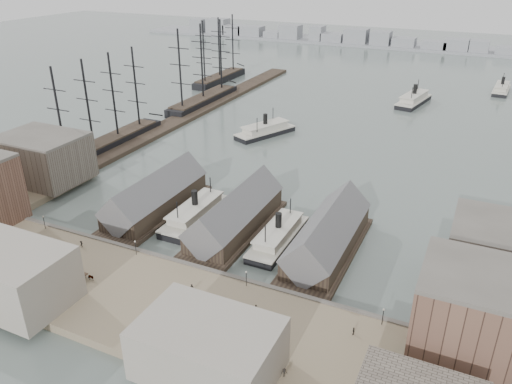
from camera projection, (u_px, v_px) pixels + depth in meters
The scene contains 36 objects.
ground at pixel (204, 261), 122.88m from camera, with size 900.00×900.00×0.00m, color #55635E.
quay at pixel (156, 305), 106.12m from camera, with size 180.00×30.00×2.00m, color #7C6C53.
seawall at pixel (193, 268), 118.14m from camera, with size 180.00×1.20×2.30m, color #59544C.
west_wharf at pixel (187, 116), 230.22m from camera, with size 10.00×220.00×1.60m, color #2D231C.
ferry_shed_west at pixel (156, 197), 144.61m from camera, with size 14.00×42.00×12.60m.
ferry_shed_center at pixel (235, 216), 134.65m from camera, with size 14.00×42.00×12.60m.
ferry_shed_east at pixel (328, 236), 124.69m from camera, with size 14.00×42.00×12.60m.
warehouse_west_back at pixel (44, 158), 160.50m from camera, with size 26.00×20.00×14.00m, color #60564C.
warehouse_east_front at pixel (508, 334), 82.83m from camera, with size 30.00×18.00×19.00m, color brown.
street_bldg_center at pixel (208, 348), 86.07m from camera, with size 24.00×16.00×10.00m, color gray.
street_bldg_west at pixel (2, 273), 104.79m from camera, with size 30.00×16.00×12.00m, color gray.
lamp_post_far_w at pixel (44, 220), 132.37m from camera, with size 0.44×0.44×3.92m.
lamp_post_near_w at pixel (135, 245), 120.88m from camera, with size 0.44×0.44×3.92m.
lamp_post_near_e at pixel (246, 276), 109.38m from camera, with size 0.44×0.44×3.92m.
lamp_post_far_e at pixel (383, 314), 97.89m from camera, with size 0.44×0.44×3.92m.
far_shore at pixel (417, 44), 394.76m from camera, with size 500.00×40.00×15.72m.
ferry_docked_west at pixel (196, 213), 141.07m from camera, with size 8.17×27.24×9.73m.
ferry_docked_east at pixel (278, 235), 129.96m from camera, with size 7.76×25.86×9.23m.
ferry_open_near at pixel (265, 130), 207.09m from camera, with size 18.87×28.26×9.76m.
ferry_open_mid at pixel (414, 99), 249.97m from camera, with size 14.15×30.88×10.63m.
ferry_open_far at pixel (501, 89), 271.26m from camera, with size 9.22×25.66×9.01m.
sailing_ship_near at pixel (107, 142), 192.57m from camera, with size 8.67×59.74×35.65m.
sailing_ship_mid at pixel (203, 99), 249.14m from camera, with size 9.48×54.76×38.96m.
sailing_ship_far at pixel (220, 77), 294.25m from camera, with size 8.83×49.04×36.29m.
tram at pixel (413, 355), 88.76m from camera, with size 2.98×10.70×3.79m.
horse_cart_left at pixel (7, 245), 124.53m from camera, with size 4.71×1.78×1.56m.
horse_cart_center at pixel (88, 277), 112.36m from camera, with size 4.84×1.54×1.56m.
horse_cart_right at pixel (258, 332), 96.04m from camera, with size 4.72×3.51×1.54m.
pedestrian_0 at pixel (32, 235), 128.74m from camera, with size 0.63×0.46×1.73m, color black.
pedestrian_2 at pixel (81, 244), 124.77m from camera, with size 1.13×0.65×1.75m, color black.
pedestrian_3 at pixel (57, 292), 107.29m from camera, with size 0.95×0.40×1.63m, color black.
pedestrian_4 at pixel (192, 288), 108.59m from camera, with size 0.82×0.54×1.69m, color black.
pedestrian_5 at pixel (167, 313), 100.89m from camera, with size 0.58×0.42×1.58m, color black.
pedestrian_6 at pixel (256, 308), 102.42m from camera, with size 0.77×0.60×1.58m, color black.
pedestrian_7 at pixel (284, 373), 86.53m from camera, with size 1.13×0.65×1.74m, color black.
pedestrian_8 at pixel (354, 331), 96.12m from camera, with size 0.99×0.41×1.69m, color black.
Camera 1 is at (55.46, -88.19, 68.58)m, focal length 35.00 mm.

